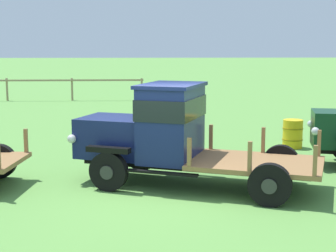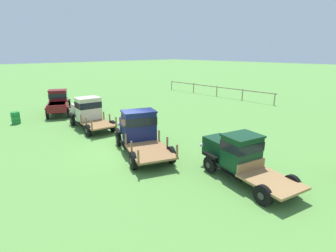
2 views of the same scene
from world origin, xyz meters
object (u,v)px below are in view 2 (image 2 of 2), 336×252
at_px(oil_drum_beside_row, 16,118).
at_px(oil_drum_near_fence, 239,144).
at_px(vintage_truck_second_in_line, 88,111).
at_px(vintage_truck_far_side, 238,154).
at_px(vintage_truck_foreground_near, 59,102).
at_px(vintage_truck_midrow_center, 139,130).

relative_size(oil_drum_beside_row, oil_drum_near_fence, 1.06).
relative_size(vintage_truck_second_in_line, vintage_truck_far_side, 1.05).
bearing_deg(oil_drum_near_fence, oil_drum_beside_row, -152.87).
xyz_separation_m(vintage_truck_second_in_line, oil_drum_near_fence, (10.47, 3.92, -0.72)).
relative_size(vintage_truck_foreground_near, oil_drum_beside_row, 5.32).
height_order(vintage_truck_foreground_near, vintage_truck_far_side, vintage_truck_foreground_near).
bearing_deg(vintage_truck_second_in_line, vintage_truck_foreground_near, 179.87).
height_order(vintage_truck_midrow_center, oil_drum_near_fence, vintage_truck_midrow_center).
xyz_separation_m(vintage_truck_far_side, oil_drum_beside_row, (-16.67, -4.94, -0.59)).
xyz_separation_m(vintage_truck_midrow_center, oil_drum_beside_row, (-10.94, -3.74, -0.70)).
bearing_deg(vintage_truck_second_in_line, oil_drum_beside_row, -140.29).
bearing_deg(vintage_truck_far_side, vintage_truck_foreground_near, -176.36).
bearing_deg(vintage_truck_foreground_near, vintage_truck_second_in_line, -0.13).
height_order(vintage_truck_midrow_center, vintage_truck_far_side, vintage_truck_midrow_center).
distance_m(vintage_truck_foreground_near, oil_drum_beside_row, 4.01).
height_order(vintage_truck_second_in_line, oil_drum_beside_row, vintage_truck_second_in_line).
distance_m(vintage_truck_far_side, oil_drum_beside_row, 17.40).
xyz_separation_m(vintage_truck_far_side, oil_drum_near_fence, (-1.63, 2.77, -0.61)).
bearing_deg(vintage_truck_second_in_line, oil_drum_near_fence, 20.50).
xyz_separation_m(vintage_truck_foreground_near, vintage_truck_midrow_center, (12.05, -0.06, 0.06)).
xyz_separation_m(vintage_truck_second_in_line, vintage_truck_far_side, (12.11, 1.14, -0.11)).
relative_size(vintage_truck_foreground_near, oil_drum_near_fence, 5.66).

